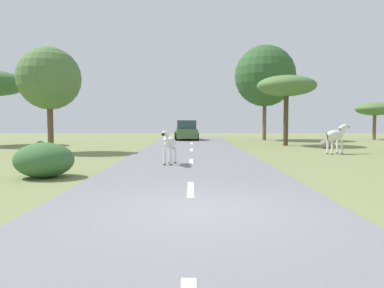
{
  "coord_description": "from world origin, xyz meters",
  "views": [
    {
      "loc": [
        -0.19,
        -6.7,
        1.71
      ],
      "look_at": [
        -0.21,
        6.51,
        0.87
      ],
      "focal_mm": 33.58,
      "sensor_mm": 36.0,
      "label": 1
    }
  ],
  "objects_px": {
    "tree_5": "(50,79)",
    "rock_1": "(327,144)",
    "zebra_0": "(170,143)",
    "tree_2": "(375,109)",
    "tree_0": "(287,86)",
    "bush_1": "(45,160)",
    "rock_0": "(41,144)",
    "zebra_2": "(337,136)",
    "tree_7": "(265,76)",
    "car_0": "(187,131)"
  },
  "relations": [
    {
      "from": "tree_5",
      "to": "rock_1",
      "type": "xyz_separation_m",
      "value": [
        16.2,
        2.8,
        -3.73
      ]
    },
    {
      "from": "zebra_2",
      "to": "rock_1",
      "type": "xyz_separation_m",
      "value": [
        0.92,
        3.71,
        -0.68
      ]
    },
    {
      "from": "tree_0",
      "to": "zebra_2",
      "type": "bearing_deg",
      "value": -81.28
    },
    {
      "from": "bush_1",
      "to": "rock_0",
      "type": "xyz_separation_m",
      "value": [
        -5.72,
        13.26,
        -0.34
      ]
    },
    {
      "from": "tree_0",
      "to": "tree_5",
      "type": "bearing_deg",
      "value": -159.05
    },
    {
      "from": "zebra_2",
      "to": "car_0",
      "type": "bearing_deg",
      "value": -177.58
    },
    {
      "from": "rock_0",
      "to": "tree_7",
      "type": "bearing_deg",
      "value": 26.42
    },
    {
      "from": "tree_7",
      "to": "rock_0",
      "type": "relative_size",
      "value": 15.84
    },
    {
      "from": "zebra_2",
      "to": "tree_2",
      "type": "distance_m",
      "value": 17.43
    },
    {
      "from": "zebra_0",
      "to": "tree_5",
      "type": "xyz_separation_m",
      "value": [
        -6.87,
        5.9,
        3.15
      ]
    },
    {
      "from": "tree_5",
      "to": "zebra_0",
      "type": "bearing_deg",
      "value": -40.65
    },
    {
      "from": "rock_0",
      "to": "tree_0",
      "type": "bearing_deg",
      "value": 3.39
    },
    {
      "from": "zebra_0",
      "to": "tree_0",
      "type": "bearing_deg",
      "value": -109.47
    },
    {
      "from": "car_0",
      "to": "tree_5",
      "type": "bearing_deg",
      "value": -123.81
    },
    {
      "from": "zebra_2",
      "to": "tree_5",
      "type": "bearing_deg",
      "value": -122.03
    },
    {
      "from": "rock_0",
      "to": "rock_1",
      "type": "xyz_separation_m",
      "value": [
        18.67,
        -1.68,
        0.09
      ]
    },
    {
      "from": "zebra_2",
      "to": "bush_1",
      "type": "height_order",
      "value": "zebra_2"
    },
    {
      "from": "tree_0",
      "to": "tree_2",
      "type": "relative_size",
      "value": 1.41
    },
    {
      "from": "tree_2",
      "to": "tree_7",
      "type": "distance_m",
      "value": 10.82
    },
    {
      "from": "tree_7",
      "to": "rock_0",
      "type": "height_order",
      "value": "tree_7"
    },
    {
      "from": "tree_2",
      "to": "bush_1",
      "type": "relative_size",
      "value": 1.94
    },
    {
      "from": "tree_5",
      "to": "rock_1",
      "type": "height_order",
      "value": "tree_5"
    },
    {
      "from": "tree_5",
      "to": "rock_1",
      "type": "bearing_deg",
      "value": 9.82
    },
    {
      "from": "rock_0",
      "to": "rock_1",
      "type": "relative_size",
      "value": 0.6
    },
    {
      "from": "car_0",
      "to": "tree_7",
      "type": "xyz_separation_m",
      "value": [
        7.06,
        0.32,
        4.9
      ]
    },
    {
      "from": "zebra_2",
      "to": "tree_5",
      "type": "distance_m",
      "value": 15.61
    },
    {
      "from": "rock_1",
      "to": "bush_1",
      "type": "bearing_deg",
      "value": -138.19
    },
    {
      "from": "tree_0",
      "to": "tree_5",
      "type": "height_order",
      "value": "tree_5"
    },
    {
      "from": "tree_0",
      "to": "bush_1",
      "type": "distance_m",
      "value": 18.39
    },
    {
      "from": "zebra_0",
      "to": "tree_7",
      "type": "height_order",
      "value": "tree_7"
    },
    {
      "from": "tree_5",
      "to": "rock_1",
      "type": "distance_m",
      "value": 16.86
    },
    {
      "from": "tree_2",
      "to": "tree_7",
      "type": "height_order",
      "value": "tree_7"
    },
    {
      "from": "tree_0",
      "to": "car_0",
      "type": "bearing_deg",
      "value": 135.3
    },
    {
      "from": "zebra_0",
      "to": "tree_0",
      "type": "distance_m",
      "value": 13.97
    },
    {
      "from": "tree_0",
      "to": "rock_0",
      "type": "distance_m",
      "value": 17.26
    },
    {
      "from": "tree_7",
      "to": "rock_1",
      "type": "xyz_separation_m",
      "value": [
        1.92,
        -10.0,
        -5.46
      ]
    },
    {
      "from": "bush_1",
      "to": "rock_1",
      "type": "distance_m",
      "value": 17.38
    },
    {
      "from": "tree_2",
      "to": "rock_0",
      "type": "relative_size",
      "value": 6.45
    },
    {
      "from": "zebra_0",
      "to": "car_0",
      "type": "xyz_separation_m",
      "value": [
        0.34,
        18.39,
        -0.02
      ]
    },
    {
      "from": "tree_7",
      "to": "rock_0",
      "type": "xyz_separation_m",
      "value": [
        -16.75,
        -8.32,
        -5.56
      ]
    },
    {
      "from": "zebra_0",
      "to": "car_0",
      "type": "relative_size",
      "value": 0.32
    },
    {
      "from": "zebra_2",
      "to": "tree_2",
      "type": "bearing_deg",
      "value": 118.57
    },
    {
      "from": "zebra_0",
      "to": "tree_5",
      "type": "distance_m",
      "value": 9.59
    },
    {
      "from": "zebra_2",
      "to": "tree_2",
      "type": "height_order",
      "value": "tree_2"
    },
    {
      "from": "tree_0",
      "to": "tree_5",
      "type": "relative_size",
      "value": 0.85
    },
    {
      "from": "car_0",
      "to": "tree_7",
      "type": "height_order",
      "value": "tree_7"
    },
    {
      "from": "zebra_0",
      "to": "tree_2",
      "type": "xyz_separation_m",
      "value": [
        17.79,
        19.57,
        1.96
      ]
    },
    {
      "from": "tree_2",
      "to": "rock_1",
      "type": "bearing_deg",
      "value": -127.94
    },
    {
      "from": "tree_7",
      "to": "tree_2",
      "type": "bearing_deg",
      "value": 4.73
    },
    {
      "from": "bush_1",
      "to": "tree_0",
      "type": "bearing_deg",
      "value": 52.21
    }
  ]
}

